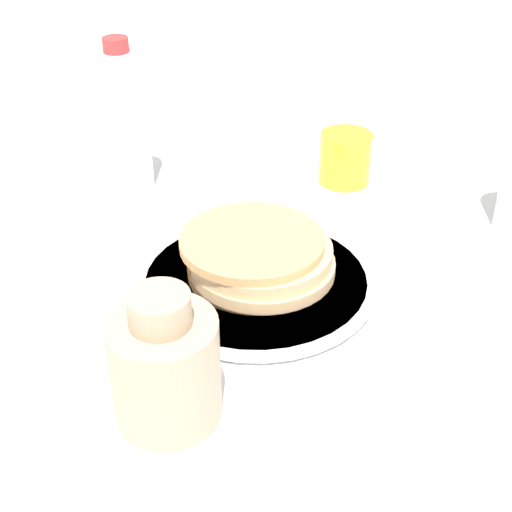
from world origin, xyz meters
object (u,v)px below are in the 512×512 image
at_px(cream_jug, 165,365).
at_px(plate, 256,281).
at_px(water_bottle_mid, 124,122).
at_px(juice_glass, 345,158).
at_px(pancake_stack, 259,258).

bearing_deg(cream_jug, plate, -104.61).
xyz_separation_m(plate, water_bottle_mid, (0.20, -0.21, 0.09)).
bearing_deg(juice_glass, plate, 71.45).
xyz_separation_m(plate, cream_jug, (0.05, 0.20, 0.05)).
bearing_deg(pancake_stack, plate, 33.03).
distance_m(juice_glass, cream_jug, 0.49).
xyz_separation_m(juice_glass, water_bottle_mid, (0.29, 0.06, 0.06)).
bearing_deg(juice_glass, cream_jug, 73.11).
xyz_separation_m(juice_glass, cream_jug, (0.14, 0.47, 0.02)).
relative_size(plate, pancake_stack, 1.57).
bearing_deg(pancake_stack, cream_jug, 74.78).
bearing_deg(plate, cream_jug, 75.39).
distance_m(plate, juice_glass, 0.28).
bearing_deg(water_bottle_mid, pancake_stack, 134.75).
height_order(plate, cream_jug, cream_jug).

